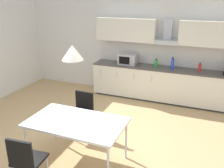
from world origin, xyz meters
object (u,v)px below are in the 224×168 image
(bottle_red, at_px, (200,68))
(chair_near_left, at_px, (26,158))
(dining_table, at_px, (76,124))
(pendant_lamp, at_px, (72,53))
(microwave, at_px, (128,59))
(bottle_green, at_px, (156,63))
(bottle_blue, at_px, (172,64))
(chair_far_left, at_px, (82,109))

(bottle_red, relative_size, chair_near_left, 0.26)
(dining_table, height_order, pendant_lamp, pendant_lamp)
(bottle_red, distance_m, pendant_lamp, 3.66)
(microwave, distance_m, bottle_green, 0.76)
(microwave, relative_size, bottle_green, 2.25)
(microwave, distance_m, bottle_blue, 1.19)
(bottle_blue, height_order, chair_far_left, bottle_blue)
(microwave, xyz_separation_m, dining_table, (0.19, -3.13, -0.31))
(bottle_blue, distance_m, bottle_green, 0.44)
(pendant_lamp, bearing_deg, bottle_blue, 72.27)
(microwave, distance_m, pendant_lamp, 3.24)
(microwave, height_order, bottle_red, microwave)
(bottle_red, bearing_deg, chair_far_left, -130.74)
(dining_table, bearing_deg, bottle_green, 79.89)
(bottle_blue, relative_size, pendant_lamp, 0.97)
(microwave, distance_m, chair_near_left, 3.99)
(bottle_green, height_order, pendant_lamp, pendant_lamp)
(bottle_red, distance_m, chair_near_left, 4.46)
(bottle_green, relative_size, bottle_red, 0.95)
(chair_near_left, relative_size, chair_far_left, 1.00)
(bottle_red, bearing_deg, bottle_green, 177.89)
(bottle_blue, relative_size, dining_table, 0.20)
(microwave, xyz_separation_m, chair_far_left, (-0.16, -2.30, -0.49))
(bottle_green, xyz_separation_m, chair_near_left, (-0.91, -4.01, -0.44))
(bottle_red, relative_size, pendant_lamp, 0.71)
(microwave, distance_m, dining_table, 3.15)
(bottle_blue, xyz_separation_m, chair_near_left, (-1.33, -3.94, -0.49))
(bottle_blue, distance_m, chair_far_left, 2.69)
(microwave, relative_size, bottle_blue, 1.55)
(bottle_green, relative_size, chair_far_left, 0.25)
(bottle_red, height_order, dining_table, bottle_red)
(bottle_blue, bearing_deg, bottle_green, 170.49)
(chair_far_left, height_order, pendant_lamp, pendant_lamp)
(bottle_green, distance_m, pendant_lamp, 3.35)
(microwave, bearing_deg, chair_far_left, -93.87)
(bottle_red, height_order, pendant_lamp, pendant_lamp)
(chair_far_left, bearing_deg, bottle_blue, 59.55)
(chair_near_left, xyz_separation_m, chair_far_left, (-0.01, 1.66, 0.00))
(bottle_green, height_order, bottle_red, bottle_red)
(dining_table, bearing_deg, microwave, 93.50)
(chair_far_left, bearing_deg, microwave, 86.13)
(bottle_green, xyz_separation_m, bottle_red, (1.08, -0.04, 0.01))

